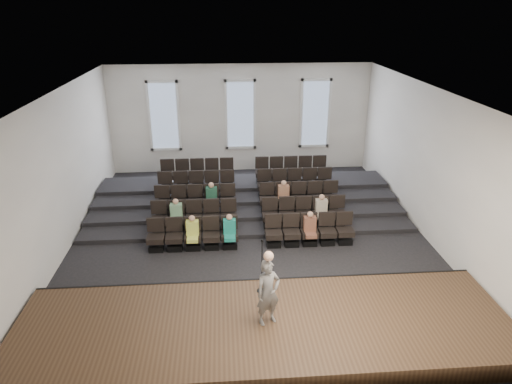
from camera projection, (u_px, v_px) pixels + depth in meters
The scene contains 14 objects.
ground at pixel (251, 238), 15.71m from camera, with size 14.00×14.00×0.00m, color black.
ceiling at pixel (250, 91), 13.78m from camera, with size 12.00×14.00×0.02m, color white.
wall_back at pixel (240, 119), 21.21m from camera, with size 12.00×0.04×5.00m, color white.
wall_front at pixel (276, 299), 8.28m from camera, with size 12.00×0.04×5.00m, color white.
wall_left at pixel (59, 174), 14.32m from camera, with size 0.04×14.00×5.00m, color white.
wall_right at pixel (430, 165), 15.18m from camera, with size 0.04×14.00×5.00m, color white.
stage at pixel (265, 329), 10.91m from camera, with size 11.80×3.60×0.50m, color #46311E.
stage_lip at pixel (259, 287), 12.54m from camera, with size 11.80×0.06×0.52m, color black.
risers at pixel (245, 197), 18.55m from camera, with size 11.80×4.80×0.60m.
seating_rows at pixel (248, 202), 16.86m from camera, with size 6.80×4.70×1.67m.
windows at pixel (240, 115), 21.07m from camera, with size 8.44×0.10×3.24m.
audience at pixel (247, 213), 15.67m from camera, with size 5.45×2.64×1.10m.
speaker at pixel (268, 293), 10.48m from camera, with size 0.60×0.39×1.64m, color #625F5D.
mic_stand at pixel (262, 276), 11.77m from camera, with size 0.26×0.26×1.54m.
Camera 1 is at (-0.89, -13.87, 7.48)m, focal length 32.00 mm.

